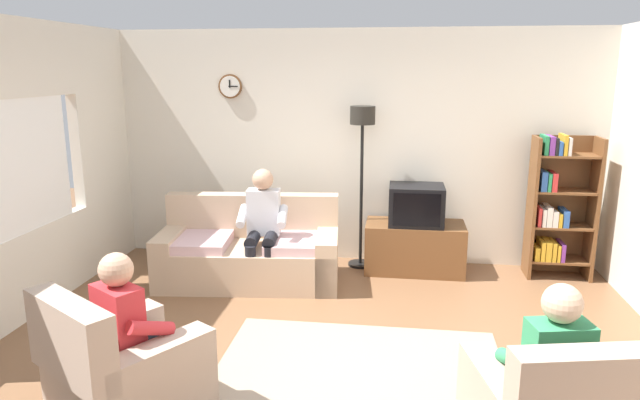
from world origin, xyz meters
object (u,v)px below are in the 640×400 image
(bookshelf, at_px, (557,206))
(person_in_left_armchair, at_px, (133,324))
(floor_lamp, at_px, (362,142))
(armchair_near_window, at_px, (124,372))
(person_on_couch, at_px, (262,222))
(person_in_right_armchair, at_px, (548,363))
(tv, at_px, (416,205))
(tv_stand, at_px, (414,247))
(couch, at_px, (249,253))

(bookshelf, distance_m, person_in_left_armchair, 4.59)
(floor_lamp, bearing_deg, armchair_near_window, -113.21)
(armchair_near_window, bearing_deg, floor_lamp, 66.79)
(armchair_near_window, bearing_deg, person_in_left_armchair, 57.14)
(person_on_couch, bearing_deg, person_in_right_armchair, -47.23)
(person_in_left_armchair, relative_size, person_in_right_armchair, 1.00)
(tv, height_order, bookshelf, bookshelf)
(armchair_near_window, bearing_deg, person_in_right_armchair, -1.79)
(tv_stand, relative_size, bookshelf, 0.70)
(person_on_couch, relative_size, person_in_left_armchair, 1.11)
(bookshelf, relative_size, armchair_near_window, 1.35)
(tv_stand, bearing_deg, bookshelf, 2.56)
(tv, bearing_deg, person_in_left_armchair, -123.07)
(floor_lamp, relative_size, person_in_right_armchair, 1.65)
(armchair_near_window, height_order, person_in_left_armchair, person_in_left_armchair)
(tv, bearing_deg, bookshelf, 3.48)
(tv, height_order, person_in_right_armchair, person_in_right_armchair)
(couch, relative_size, tv_stand, 1.80)
(bookshelf, relative_size, person_in_left_armchair, 1.41)
(bookshelf, height_order, floor_lamp, floor_lamp)
(tv, bearing_deg, tv_stand, 90.00)
(floor_lamp, xyz_separation_m, armchair_near_window, (-1.35, -3.15, -1.16))
(tv_stand, xyz_separation_m, floor_lamp, (-0.62, 0.10, 1.17))
(bookshelf, height_order, person_in_right_armchair, bookshelf)
(tv, height_order, floor_lamp, floor_lamp)
(armchair_near_window, height_order, person_on_couch, person_on_couch)
(couch, distance_m, person_in_right_armchair, 3.56)
(person_in_left_armchair, xyz_separation_m, person_in_right_armchair, (2.60, -0.16, 0.00))
(couch, height_order, person_in_left_armchair, person_in_left_armchair)
(couch, bearing_deg, bookshelf, 10.98)
(person_in_left_armchair, bearing_deg, tv_stand, 57.15)
(armchair_near_window, distance_m, person_in_left_armchair, 0.33)
(tv_stand, height_order, floor_lamp, floor_lamp)
(person_on_couch, bearing_deg, armchair_near_window, -99.07)
(person_in_right_armchair, bearing_deg, tv, 102.33)
(armchair_near_window, height_order, person_in_right_armchair, person_in_right_armchair)
(tv_stand, bearing_deg, armchair_near_window, -122.85)
(bookshelf, bearing_deg, person_on_couch, -166.48)
(tv_stand, distance_m, person_in_left_armchair, 3.56)
(person_on_couch, relative_size, person_in_right_armchair, 1.11)
(tv_stand, height_order, bookshelf, bookshelf)
(tv_stand, height_order, person_in_left_armchair, person_in_left_armchair)
(person_in_right_armchair, bearing_deg, person_on_couch, 132.77)
(armchair_near_window, relative_size, person_in_left_armchair, 1.05)
(couch, height_order, bookshelf, bookshelf)
(tv_stand, bearing_deg, couch, -162.18)
(bookshelf, xyz_separation_m, person_in_right_armchair, (-0.83, -3.20, -0.19))
(person_on_couch, xyz_separation_m, person_in_right_armchair, (2.27, -2.45, -0.09))
(tv_stand, bearing_deg, person_on_couch, -156.90)
(bookshelf, bearing_deg, couch, -169.02)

